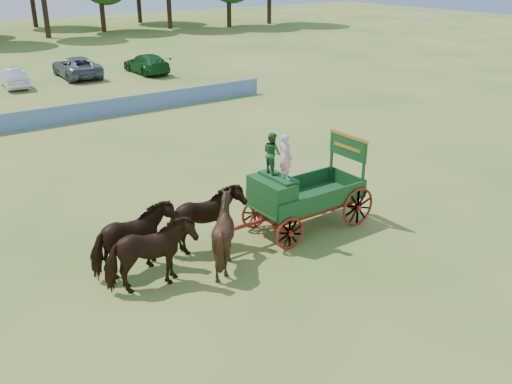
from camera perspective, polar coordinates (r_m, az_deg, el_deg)
name	(u,v)px	position (r m, az deg, el deg)	size (l,w,h in m)	color
ground	(278,235)	(19.23, 2.22, -4.32)	(160.00, 160.00, 0.00)	#A3954A
horse_lead_left	(150,255)	(16.04, -10.51, -6.22)	(1.14, 2.51, 2.12)	#311A0D
horse_lead_right	(134,240)	(16.94, -12.13, -4.74)	(1.14, 2.51, 2.12)	#311A0D
horse_wheel_left	(224,232)	(17.04, -3.23, -4.06)	(1.71, 1.92, 2.12)	#311A0D
horse_wheel_right	(205,220)	(17.89, -5.12, -2.78)	(1.14, 2.51, 2.12)	#311A0D
farm_dray	(291,190)	(18.85, 3.50, 0.23)	(6.00, 2.00, 3.63)	#9D2D0F
sponsor_banner	(69,114)	(33.95, -18.24, 7.43)	(26.00, 0.08, 1.05)	#1D3D9F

